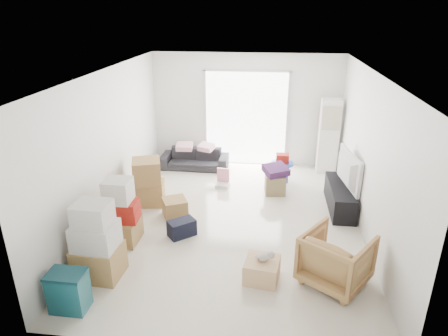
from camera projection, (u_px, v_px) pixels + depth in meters
name	position (u px, v px, depth m)	size (l,w,h in m)	color
room_shell	(235.00, 152.00, 6.86)	(4.98, 6.48, 3.18)	beige
sliding_door	(246.00, 115.00, 9.64)	(2.10, 0.04, 2.33)	white
ac_tower	(329.00, 136.00, 9.26)	(0.45, 0.30, 1.75)	white
tv_console	(340.00, 197.00, 7.75)	(0.43, 1.43, 0.48)	black
television	(342.00, 182.00, 7.64)	(1.17, 0.67, 0.15)	black
sofa	(195.00, 156.00, 9.67)	(1.61, 0.47, 0.63)	#25252A
pillow_left	(184.00, 141.00, 9.51)	(0.41, 0.32, 0.13)	#D89EA5
pillow_right	(206.00, 142.00, 9.47)	(0.39, 0.31, 0.13)	#D89EA5
armchair	(336.00, 257.00, 5.58)	(0.84, 0.78, 0.86)	tan
storage_bins	(69.00, 291.00, 5.13)	(0.49, 0.35, 0.56)	#165562
box_stack_a	(97.00, 244.00, 5.69)	(0.68, 0.58, 1.18)	#A9804C
box_stack_b	(121.00, 215.00, 6.57)	(0.62, 0.56, 1.12)	#A9804C
box_stack_c	(147.00, 183.00, 7.87)	(0.69, 0.67, 0.92)	#A9804C
loose_box	(175.00, 208.00, 7.47)	(0.42, 0.42, 0.35)	#A9804C
duffel_bag	(182.00, 228.00, 6.85)	(0.45, 0.27, 0.29)	black
ottoman	(275.00, 184.00, 8.40)	(0.41, 0.41, 0.41)	#988658
blanket	(276.00, 172.00, 8.30)	(0.46, 0.46, 0.14)	#472154
kids_table	(282.00, 162.00, 8.90)	(0.51, 0.51, 0.64)	blue
toy_walker	(223.00, 181.00, 8.76)	(0.32, 0.29, 0.39)	silver
wood_crate	(262.00, 270.00, 5.74)	(0.48, 0.48, 0.32)	#D8AF7D
plush_bunny	(265.00, 257.00, 5.66)	(0.28, 0.16, 0.14)	#B2ADA8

